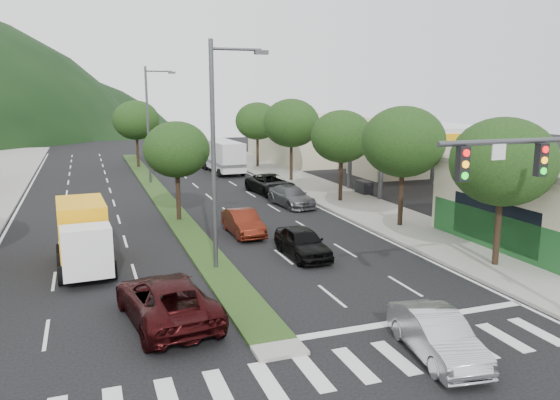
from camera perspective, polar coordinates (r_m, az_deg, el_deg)
name	(u,v)px	position (r m, az deg, el deg)	size (l,w,h in m)	color
ground	(274,345)	(17.72, -0.60, -14.92)	(160.00, 160.00, 0.00)	black
sidewalk_right	(319,190)	(44.46, 4.07, 1.10)	(5.00, 90.00, 0.15)	gray
median	(158,193)	(44.05, -12.62, 0.74)	(1.60, 56.00, 0.12)	#1F3A15
crosswalk	(298,375)	(16.06, 1.86, -17.85)	(19.00, 2.20, 0.01)	silver
traffic_signal	(550,191)	(19.88, 26.41, 0.87)	(6.12, 0.40, 7.00)	#47494C
gas_canopy	(411,134)	(44.37, 13.50, 6.76)	(12.20, 8.20, 5.25)	silver
bldg_right_far	(308,138)	(64.22, 2.99, 6.47)	(10.00, 16.00, 5.20)	beige
tree_r_a	(503,162)	(25.84, 22.26, 3.71)	(4.60, 4.60, 6.63)	black
tree_r_b	(403,142)	(32.18, 12.76, 5.95)	(4.80, 4.80, 6.94)	black
tree_r_c	(342,137)	(39.17, 6.45, 6.60)	(4.40, 4.40, 6.48)	black
tree_r_d	(291,123)	(48.30, 1.19, 8.02)	(5.00, 5.00, 7.17)	black
tree_r_e	(257,121)	(57.75, -2.38, 8.23)	(4.60, 4.60, 6.71)	black
tree_med_near	(177,150)	(33.63, -10.76, 5.19)	(4.00, 4.00, 6.02)	black
tree_med_far	(136,120)	(59.35, -14.81, 8.07)	(4.80, 4.80, 6.94)	black
streetlight_near	(218,145)	(23.78, -6.51, 5.74)	(2.60, 0.25, 10.00)	#47494C
streetlight_mid	(150,119)	(48.41, -13.42, 8.21)	(2.60, 0.25, 10.00)	#47494C
sedan_silver	(437,335)	(17.39, 16.06, -13.40)	(1.46, 4.20, 1.38)	#A8AAB0
suv_maroon	(166,300)	(19.49, -11.80, -10.14)	(2.63, 5.70, 1.59)	black
car_queue_a	(303,242)	(26.35, 2.37, -4.43)	(1.71, 4.24, 1.45)	black
car_queue_b	(291,196)	(38.12, 1.16, 0.40)	(1.95, 4.79, 1.39)	#4D4E52
car_queue_c	(243,223)	(30.46, -3.88, -2.37)	(1.47, 4.22, 1.39)	#51180D
car_queue_d	(271,184)	(42.82, -0.95, 1.67)	(2.51, 5.45, 1.51)	black
box_truck	(83,237)	(26.21, -19.86, -3.70)	(2.56, 6.02, 2.92)	white
motorhome	(222,156)	(54.62, -6.05, 4.64)	(2.87, 8.33, 3.16)	silver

